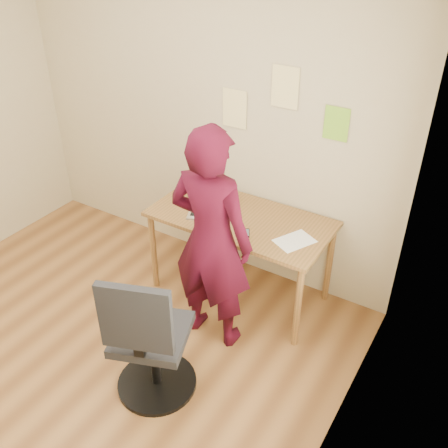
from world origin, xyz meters
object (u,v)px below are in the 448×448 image
Objects in this scene: phone at (246,233)px; desk at (241,227)px; laptop at (210,205)px; office_chair at (149,345)px; person at (211,241)px.

desk is at bearing 100.01° from phone.
desk is 0.25m from phone.
laptop is 0.42m from phone.
person is (0.02, 0.69, 0.40)m from office_chair.
laptop is 1.24m from office_chair.
laptop is (-0.25, -0.04, 0.14)m from desk.
desk is at bearing 71.42° from office_chair.
phone is 1.07m from office_chair.
phone is at bearing -42.03° from laptop.
office_chair reaches higher than desk.
person is at bearing -79.36° from laptop.
person is at bearing 67.60° from office_chair.
laptop is at bearing 83.75° from office_chair.
laptop is at bearing 132.09° from phone.
desk is at bearing -85.27° from person.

